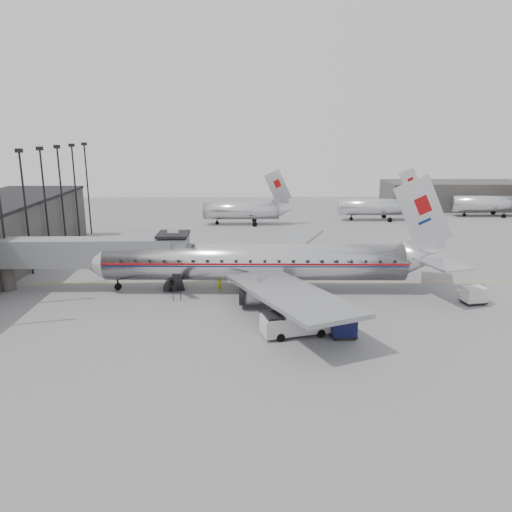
% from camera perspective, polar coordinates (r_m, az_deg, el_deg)
% --- Properties ---
extents(ground, '(160.00, 160.00, 0.00)m').
position_cam_1_polar(ground, '(52.95, -0.10, -4.96)').
color(ground, slate).
rests_on(ground, ground).
extents(hangar, '(30.00, 12.00, 6.00)m').
position_cam_1_polar(hangar, '(119.95, 21.62, 6.48)').
color(hangar, '#3C3836').
rests_on(hangar, ground).
extents(apron_line, '(60.00, 0.15, 0.01)m').
position_cam_1_polar(apron_line, '(58.75, 2.75, -2.98)').
color(apron_line, gold).
rests_on(apron_line, ground).
extents(jet_bridge, '(21.00, 6.20, 7.10)m').
position_cam_1_polar(jet_bridge, '(57.50, -17.00, 0.32)').
color(jet_bridge, slate).
rests_on(jet_bridge, ground).
extents(floodlight_masts, '(0.90, 42.25, 15.25)m').
position_cam_1_polar(floodlight_masts, '(69.00, -23.88, 5.54)').
color(floodlight_masts, black).
rests_on(floodlight_masts, ground).
extents(distant_aircraft_near, '(16.39, 3.20, 10.26)m').
position_cam_1_polar(distant_aircraft_near, '(93.13, -1.59, 5.29)').
color(distant_aircraft_near, silver).
rests_on(distant_aircraft_near, ground).
extents(distant_aircraft_mid, '(16.39, 3.20, 10.26)m').
position_cam_1_polar(distant_aircraft_mid, '(100.22, 13.54, 5.55)').
color(distant_aircraft_mid, silver).
rests_on(distant_aircraft_mid, ground).
extents(distant_aircraft_far, '(16.39, 3.20, 10.26)m').
position_cam_1_polar(distant_aircraft_far, '(112.25, 25.04, 5.51)').
color(distant_aircraft_far, silver).
rests_on(distant_aircraft_far, ground).
extents(airliner, '(41.05, 38.04, 12.98)m').
position_cam_1_polar(airliner, '(54.84, 0.71, -0.69)').
color(airliner, silver).
rests_on(airliner, ground).
extents(service_van, '(6.21, 3.64, 2.75)m').
position_cam_1_polar(service_van, '(43.84, 4.62, -7.22)').
color(service_van, '#B8B8BA').
rests_on(service_van, ground).
extents(baggage_cart_navy, '(2.29, 1.79, 1.73)m').
position_cam_1_polar(baggage_cart_navy, '(44.05, 9.96, -8.03)').
color(baggage_cart_navy, '#0E0F39').
rests_on(baggage_cart_navy, ground).
extents(baggage_cart_white, '(2.52, 2.09, 1.77)m').
position_cam_1_polar(baggage_cart_white, '(56.06, 23.64, -4.09)').
color(baggage_cart_white, silver).
rests_on(baggage_cart_white, ground).
extents(ramp_worker, '(0.70, 0.65, 1.61)m').
position_cam_1_polar(ramp_worker, '(55.62, -4.21, -3.15)').
color(ramp_worker, '#C5C717').
rests_on(ramp_worker, ground).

